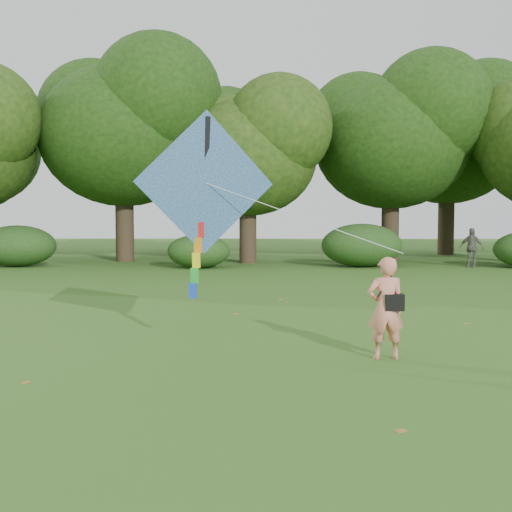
{
  "coord_description": "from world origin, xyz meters",
  "views": [
    {
      "loc": [
        -1.07,
        -9.91,
        2.28
      ],
      "look_at": [
        -1.29,
        2.0,
        1.5
      ],
      "focal_mm": 45.0,
      "sensor_mm": 36.0,
      "label": 1
    }
  ],
  "objects": [
    {
      "name": "fallen_leaves",
      "position": [
        -0.17,
        1.71,
        0.01
      ],
      "size": [
        9.24,
        10.95,
        0.01
      ],
      "color": "olive",
      "rests_on": "ground"
    },
    {
      "name": "ground",
      "position": [
        0.0,
        0.0,
        0.0
      ],
      "size": [
        100.0,
        100.0,
        0.0
      ],
      "primitive_type": "plane",
      "color": "#265114",
      "rests_on": "ground"
    },
    {
      "name": "man_kite_flyer",
      "position": [
        0.78,
        0.11,
        0.81
      ],
      "size": [
        0.62,
        0.43,
        1.61
      ],
      "primitive_type": "imported",
      "rotation": [
        0.0,
        0.0,
        3.21
      ],
      "color": "#E4826B",
      "rests_on": "ground"
    },
    {
      "name": "crossbody_bag",
      "position": [
        0.9,
        0.08,
        0.91
      ],
      "size": [
        0.43,
        0.2,
        0.68
      ],
      "color": "black",
      "rests_on": "ground"
    },
    {
      "name": "shrub_band",
      "position": [
        -0.72,
        17.6,
        0.86
      ],
      "size": [
        39.15,
        3.22,
        1.88
      ],
      "color": "#264919",
      "rests_on": "ground"
    },
    {
      "name": "bystander_right",
      "position": [
        7.7,
        17.82,
        0.85
      ],
      "size": [
        1.06,
        0.87,
        1.69
      ],
      "primitive_type": "imported",
      "rotation": [
        0.0,
        0.0,
        -0.55
      ],
      "color": "#66605A",
      "rests_on": "ground"
    },
    {
      "name": "tree_line",
      "position": [
        1.67,
        22.88,
        5.6
      ],
      "size": [
        54.7,
        15.3,
        9.48
      ],
      "color": "#3A2D1E",
      "rests_on": "ground"
    },
    {
      "name": "flying_kite",
      "position": [
        -2.13,
        0.91,
        2.76
      ],
      "size": [
        4.31,
        1.28,
        3.16
      ],
      "color": "#274EAC",
      "rests_on": "ground"
    }
  ]
}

